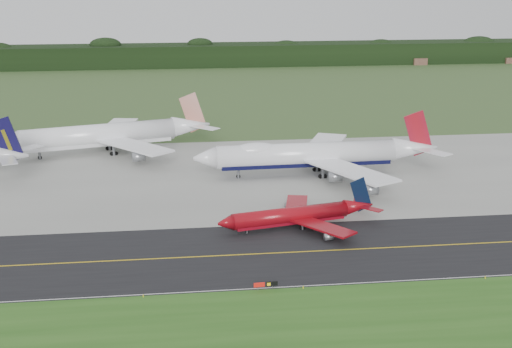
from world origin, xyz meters
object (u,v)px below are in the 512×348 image
(jet_red_737, at_px, (299,215))
(taxiway_sign, at_px, (266,284))
(jet_star_tail, at_px, (110,135))
(jet_ba_747, at_px, (315,154))

(jet_red_737, height_order, taxiway_sign, jet_red_737)
(jet_star_tail, bearing_deg, jet_red_737, -57.26)
(jet_red_737, bearing_deg, taxiway_sign, -110.60)
(jet_star_tail, height_order, taxiway_sign, jet_star_tail)
(jet_ba_747, relative_size, jet_red_737, 1.88)
(jet_ba_747, height_order, jet_star_tail, jet_ba_747)
(jet_ba_747, distance_m, taxiway_sign, 72.70)
(jet_ba_747, bearing_deg, taxiway_sign, -108.26)
(jet_red_737, distance_m, taxiway_sign, 32.22)
(jet_star_tail, relative_size, taxiway_sign, 14.85)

